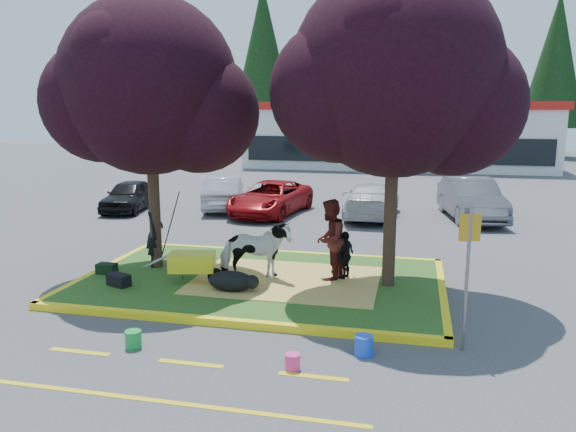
% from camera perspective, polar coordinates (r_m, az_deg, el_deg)
% --- Properties ---
extents(ground, '(90.00, 90.00, 0.00)m').
position_cam_1_polar(ground, '(13.16, -2.77, -6.98)').
color(ground, '#424244').
rests_on(ground, ground).
extents(median_island, '(8.00, 5.00, 0.15)m').
position_cam_1_polar(median_island, '(13.13, -2.77, -6.67)').
color(median_island, '#214F18').
rests_on(median_island, ground).
extents(curb_near, '(8.30, 0.16, 0.15)m').
position_cam_1_polar(curb_near, '(10.81, -6.50, -10.68)').
color(curb_near, yellow).
rests_on(curb_near, ground).
extents(curb_far, '(8.30, 0.16, 0.15)m').
position_cam_1_polar(curb_far, '(15.53, -0.22, -3.86)').
color(curb_far, yellow).
rests_on(curb_far, ground).
extents(curb_left, '(0.16, 5.30, 0.15)m').
position_cam_1_polar(curb_left, '(14.72, -18.32, -5.27)').
color(curb_left, yellow).
rests_on(curb_left, ground).
extents(curb_right, '(0.16, 5.30, 0.15)m').
position_cam_1_polar(curb_right, '(12.71, 15.42, -7.67)').
color(curb_right, yellow).
rests_on(curb_right, ground).
extents(straw_bedding, '(4.20, 3.00, 0.01)m').
position_cam_1_polar(straw_bedding, '(12.97, -0.20, -6.52)').
color(straw_bedding, '#E4C95E').
rests_on(straw_bedding, median_island).
extents(tree_purple_left, '(5.06, 4.20, 6.51)m').
position_cam_1_polar(tree_purple_left, '(13.88, -13.88, 11.94)').
color(tree_purple_left, black).
rests_on(tree_purple_left, median_island).
extents(tree_purple_right, '(5.30, 4.40, 6.82)m').
position_cam_1_polar(tree_purple_right, '(12.25, 10.91, 13.16)').
color(tree_purple_right, black).
rests_on(tree_purple_right, median_island).
extents(fire_lane_stripe_a, '(1.10, 0.12, 0.01)m').
position_cam_1_polar(fire_lane_stripe_a, '(10.35, -20.37, -12.80)').
color(fire_lane_stripe_a, yellow).
rests_on(fire_lane_stripe_a, ground).
extents(fire_lane_stripe_b, '(1.10, 0.12, 0.01)m').
position_cam_1_polar(fire_lane_stripe_b, '(9.46, -9.82, -14.55)').
color(fire_lane_stripe_b, yellow).
rests_on(fire_lane_stripe_b, ground).
extents(fire_lane_stripe_c, '(1.10, 0.12, 0.01)m').
position_cam_1_polar(fire_lane_stripe_c, '(8.94, 2.59, -15.98)').
color(fire_lane_stripe_c, yellow).
rests_on(fire_lane_stripe_c, ground).
extents(fire_lane_long, '(6.00, 0.10, 0.01)m').
position_cam_1_polar(fire_lane_long, '(8.49, -13.07, -17.83)').
color(fire_lane_long, yellow).
rests_on(fire_lane_long, ground).
extents(retail_building, '(20.40, 8.40, 4.40)m').
position_cam_1_polar(retail_building, '(40.10, 10.93, 8.22)').
color(retail_building, silver).
rests_on(retail_building, ground).
extents(treeline, '(46.58, 7.80, 14.63)m').
position_cam_1_polar(treeline, '(49.84, 10.66, 15.05)').
color(treeline, black).
rests_on(treeline, ground).
extents(cow, '(1.76, 1.25, 1.36)m').
position_cam_1_polar(cow, '(12.84, -3.35, -3.58)').
color(cow, silver).
rests_on(cow, median_island).
extents(calf, '(1.13, 0.83, 0.44)m').
position_cam_1_polar(calf, '(12.25, -5.81, -6.59)').
color(calf, black).
rests_on(calf, median_island).
extents(handler, '(0.54, 0.71, 1.75)m').
position_cam_1_polar(handler, '(14.31, -13.37, -1.53)').
color(handler, black).
rests_on(handler, median_island).
extents(visitor_a, '(0.85, 1.02, 1.87)m').
position_cam_1_polar(visitor_a, '(12.85, 4.27, -2.41)').
color(visitor_a, '#491715').
rests_on(visitor_a, median_island).
extents(visitor_b, '(0.50, 0.71, 1.13)m').
position_cam_1_polar(visitor_b, '(12.98, 5.85, -3.98)').
color(visitor_b, black).
rests_on(visitor_b, median_island).
extents(wheelbarrow, '(1.82, 0.82, 0.68)m').
position_cam_1_polar(wheelbarrow, '(12.86, -9.65, -4.66)').
color(wheelbarrow, black).
rests_on(wheelbarrow, median_island).
extents(gear_bag_dark, '(0.59, 0.46, 0.27)m').
position_cam_1_polar(gear_bag_dark, '(13.09, -16.81, -6.25)').
color(gear_bag_dark, black).
rests_on(gear_bag_dark, median_island).
extents(gear_bag_green, '(0.46, 0.29, 0.24)m').
position_cam_1_polar(gear_bag_green, '(14.13, -17.93, -5.10)').
color(gear_bag_green, black).
rests_on(gear_bag_green, median_island).
extents(sign_post, '(0.35, 0.13, 2.54)m').
position_cam_1_polar(sign_post, '(9.72, 17.81, -4.37)').
color(sign_post, slate).
rests_on(sign_post, ground).
extents(bucket_green, '(0.28, 0.28, 0.30)m').
position_cam_1_polar(bucket_green, '(10.18, -15.44, -11.98)').
color(bucket_green, green).
rests_on(bucket_green, ground).
extents(bucket_pink, '(0.30, 0.30, 0.26)m').
position_cam_1_polar(bucket_pink, '(9.10, 0.47, -14.59)').
color(bucket_pink, '#F53687').
rests_on(bucket_pink, ground).
extents(bucket_blue, '(0.36, 0.36, 0.34)m').
position_cam_1_polar(bucket_blue, '(9.64, 7.70, -12.90)').
color(bucket_blue, blue).
rests_on(bucket_blue, ground).
extents(car_black, '(1.91, 3.72, 1.21)m').
position_cam_1_polar(car_black, '(23.20, -15.84, 2.02)').
color(car_black, black).
rests_on(car_black, ground).
extents(car_silver, '(2.35, 4.21, 1.32)m').
position_cam_1_polar(car_silver, '(22.81, -6.55, 2.36)').
color(car_silver, '#989AA0').
rests_on(car_silver, ground).
extents(car_red, '(2.79, 4.82, 1.26)m').
position_cam_1_polar(car_red, '(21.56, -1.77, 1.85)').
color(car_red, maroon).
rests_on(car_red, ground).
extents(car_white, '(1.93, 4.49, 1.29)m').
position_cam_1_polar(car_white, '(21.19, 8.53, 1.61)').
color(car_white, silver).
rests_on(car_white, ground).
extents(car_grey, '(2.35, 4.77, 1.50)m').
position_cam_1_polar(car_grey, '(21.59, 18.12, 1.64)').
color(car_grey, '#53545A').
rests_on(car_grey, ground).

